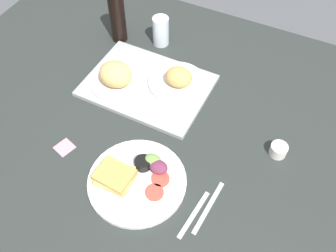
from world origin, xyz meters
TOP-DOWN VIEW (x-y plane):
  - ground_plane at (0.00, 0.00)cm, footprint 190.00×150.00cm
  - serving_tray at (-14.61, 19.08)cm, footprint 45.35×33.47cm
  - bread_plate_near at (-24.39, 13.72)cm, footprint 19.49×19.49cm
  - bread_plate_far at (-4.14, 23.69)cm, footprint 21.46×21.46cm
  - plate_with_salad at (1.30, -18.00)cm, footprint 30.55×30.55cm
  - drinking_glass at (-21.53, 43.99)cm, footprint 6.64×6.64cm
  - soda_bottle at (-38.34, 38.88)cm, footprint 6.40×6.40cm
  - espresso_cup at (37.79, 11.44)cm, footprint 5.60×5.60cm
  - fork at (21.95, -20.41)cm, footprint 3.25×17.05cm
  - knife at (24.95, -16.41)cm, footprint 2.83×19.05cm
  - sticky_note at (-26.23, -17.53)cm, footprint 7.02×7.02cm

SIDE VIEW (x-z plane):
  - ground_plane at x=0.00cm, z-range -3.00..0.00cm
  - sticky_note at x=-26.23cm, z-range 0.00..0.12cm
  - fork at x=21.95cm, z-range 0.00..0.50cm
  - knife at x=24.95cm, z-range 0.00..0.50cm
  - serving_tray at x=-14.61cm, z-range 0.00..1.60cm
  - plate_with_salad at x=1.30cm, z-range -1.07..4.33cm
  - espresso_cup at x=37.79cm, z-range 0.00..4.00cm
  - bread_plate_far at x=-4.14cm, z-range 0.15..8.34cm
  - bread_plate_near at x=-24.39cm, z-range 0.74..10.68cm
  - drinking_glass at x=-21.53cm, z-range 0.00..12.25cm
  - soda_bottle at x=-38.34cm, z-range 0.00..22.78cm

